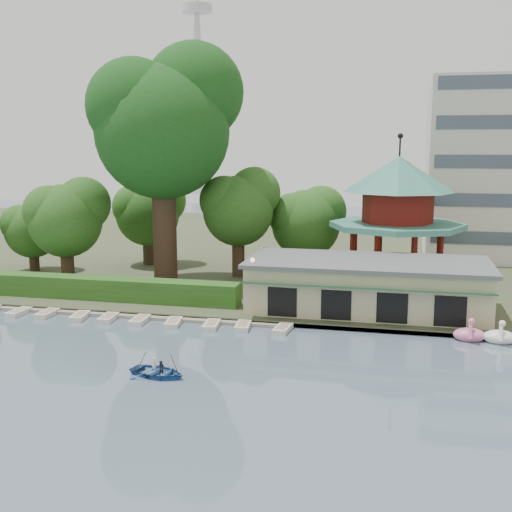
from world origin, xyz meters
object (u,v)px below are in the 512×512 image
(pavilion, at_px, (398,208))
(big_tree, at_px, (165,119))
(dock, at_px, (81,312))
(boathouse, at_px, (367,285))
(rowboat_with_passengers, at_px, (158,368))

(pavilion, distance_m, big_tree, 22.61)
(pavilion, relative_size, big_tree, 0.61)
(dock, bearing_deg, boathouse, 12.24)
(dock, bearing_deg, big_tree, 73.94)
(boathouse, bearing_deg, big_tree, 161.72)
(pavilion, distance_m, rowboat_with_passengers, 30.35)
(rowboat_with_passengers, bearing_deg, pavilion, 64.08)
(pavilion, height_order, big_tree, big_tree)
(boathouse, xyz_separation_m, big_tree, (-18.83, 6.22, 13.04))
(pavilion, relative_size, rowboat_with_passengers, 2.53)
(boathouse, bearing_deg, dock, -167.76)
(dock, bearing_deg, pavilion, 31.66)
(big_tree, bearing_deg, dock, -106.06)
(big_tree, bearing_deg, boathouse, -18.28)
(boathouse, height_order, pavilion, pavilion)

